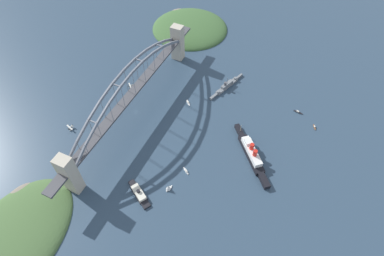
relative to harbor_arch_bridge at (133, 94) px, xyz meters
The scene contains 14 objects.
ground_plane 30.72m from the harbor_arch_bridge, behind, with size 1400.00×1400.00×0.00m, color #2D4256.
harbor_arch_bridge is the anchor object (origin of this frame).
headland_west_shore 199.29m from the harbor_arch_bridge, behind, with size 119.47×122.31×21.83m.
headland_east_shore 195.35m from the harbor_arch_bridge, ahead, with size 144.97×91.74×17.34m.
ocean_liner 156.31m from the harbor_arch_bridge, 88.96° to the left, with size 71.41×63.90×18.74m.
naval_cruiser 129.45m from the harbor_arch_bridge, 135.85° to the left, with size 64.35×23.92×16.90m.
harbor_ferry_steamer 121.40m from the harbor_arch_bridge, 33.07° to the left, with size 25.31×35.51×8.19m.
seaplane_taxiing_near_bridge 86.01m from the harbor_arch_bridge, 44.53° to the right, with size 7.49×11.03×5.15m.
seaplane_second_in_formation 55.33m from the harbor_arch_bridge, 140.16° to the right, with size 8.71×8.81×4.83m.
small_boat_0 224.58m from the harbor_arch_bridge, 108.44° to the left, with size 8.30×4.84×1.90m.
small_boat_1 113.79m from the harbor_arch_bridge, 61.33° to the left, with size 6.91×9.10×2.26m.
small_boat_2 74.44m from the harbor_arch_bridge, 128.24° to the left, with size 8.65×8.39×1.99m.
small_boat_3 208.04m from the harbor_arch_bridge, 114.79° to the left, with size 3.40×11.86×2.37m.
small_boat_4 123.30m from the harbor_arch_bridge, 47.91° to the left, with size 9.05×6.08×8.36m.
Camera 1 is at (221.67, 182.80, 305.51)m, focal length 30.38 mm.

